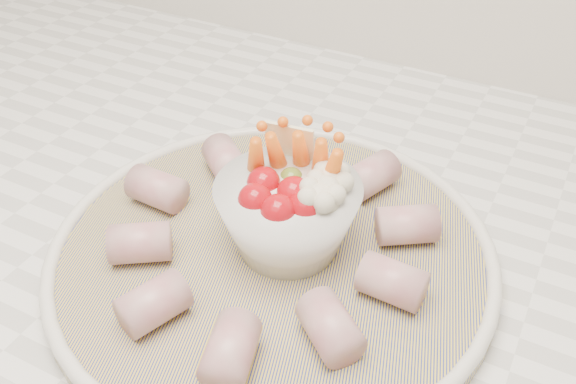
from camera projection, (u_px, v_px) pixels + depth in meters
The scene contains 3 objects.
serving_platter at pixel (272, 252), 0.55m from camera, with size 0.47×0.47×0.02m.
veggie_bowl at pixel (290, 209), 0.52m from camera, with size 0.12×0.12×0.10m.
cured_meat_rolls at pixel (271, 233), 0.53m from camera, with size 0.28×0.29×0.03m.
Camera 1 is at (0.33, 1.00, 1.31)m, focal length 40.00 mm.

